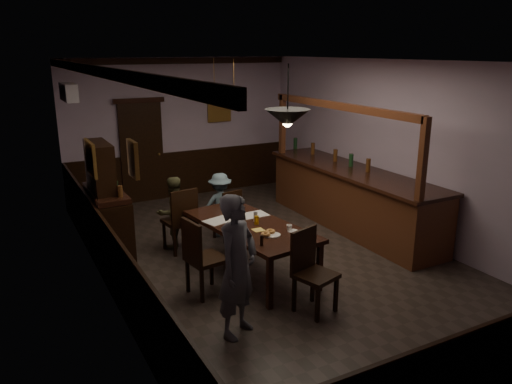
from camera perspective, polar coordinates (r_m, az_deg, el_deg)
room at (r=7.44m, az=1.87°, el=3.10°), size 5.01×8.01×3.01m
dining_table at (r=7.18m, az=-0.66°, el=-4.17°), size 1.29×2.31×0.75m
chair_far_left at (r=8.02m, az=-8.51°, el=-2.92°), size 0.52×0.52×1.07m
chair_far_right at (r=8.48m, az=-3.11°, el=-2.38°), size 0.45×0.45×0.89m
chair_near at (r=6.26m, az=6.24°, el=-8.52°), size 0.57×0.57×1.05m
chair_side at (r=6.59m, az=-6.38°, el=-7.11°), size 0.52×0.52×1.07m
person_standing at (r=5.62m, az=-2.13°, el=-8.50°), size 0.73×0.66×1.67m
person_seated_left at (r=8.26m, az=-9.44°, el=-2.30°), size 0.65×0.55×1.19m
person_seated_right at (r=8.68m, az=-4.11°, el=-1.45°), size 0.78×0.51×1.12m
newspaper_left at (r=7.30m, az=-4.25°, el=-3.27°), size 0.49×0.40×0.01m
newspaper_right at (r=7.53m, az=-0.30°, el=-2.63°), size 0.43×0.31×0.01m
napkin at (r=6.92m, az=0.26°, el=-4.35°), size 0.17×0.17×0.00m
saucer at (r=6.89m, az=4.23°, el=-4.47°), size 0.15×0.15×0.01m
coffee_cup at (r=6.90m, az=3.82°, el=-4.06°), size 0.09×0.09×0.07m
pastry_plate at (r=6.73m, az=1.88°, el=-4.93°), size 0.22×0.22×0.01m
pastry_ring_a at (r=6.68m, az=1.11°, el=-4.83°), size 0.13×0.13×0.04m
pastry_ring_b at (r=6.78m, az=1.67°, el=-4.50°), size 0.13×0.13×0.04m
soda_can at (r=7.14m, az=0.06°, el=-3.22°), size 0.07×0.07×0.12m
beer_glass at (r=7.01m, az=-2.54°, el=-3.24°), size 0.06×0.06×0.20m
water_glass at (r=7.24m, az=-0.05°, el=-2.80°), size 0.06×0.06×0.15m
pepper_mill at (r=6.37m, az=0.65°, el=-5.55°), size 0.04×0.04×0.14m
sideboard at (r=8.12m, az=-16.72°, el=-2.12°), size 0.49×1.38×1.82m
bar_counter at (r=9.23m, az=10.81°, el=-0.49°), size 0.95×4.09×2.29m
door_back at (r=10.80m, az=-12.90°, el=4.36°), size 0.90×0.06×2.10m
ac_unit at (r=9.29m, az=-20.63°, el=10.64°), size 0.20×0.85×0.30m
picture_left_small at (r=4.93m, az=-13.88°, el=3.68°), size 0.04×0.28×0.36m
picture_left_large at (r=7.33m, az=-18.38°, el=3.69°), size 0.04×0.62×0.48m
picture_back at (r=11.28m, az=-4.22°, el=9.07°), size 0.55×0.04×0.42m
pendant_iron at (r=6.15m, az=3.62°, el=8.42°), size 0.56×0.56×0.76m
pendant_brass_mid at (r=8.67m, az=-2.52°, el=10.30°), size 0.20×0.20×0.81m
pendant_brass_far at (r=9.94m, az=-4.77°, el=11.00°), size 0.20×0.20×0.81m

